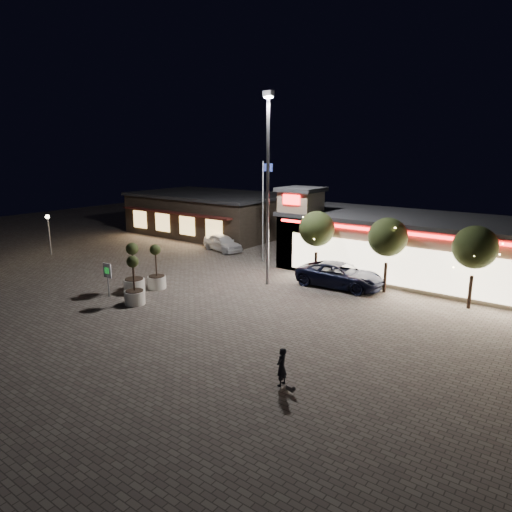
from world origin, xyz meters
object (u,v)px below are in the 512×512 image
Objects in this scene: white_sedan at (223,243)px; planter_left at (157,275)px; planter_mid at (134,277)px; valet_sign at (107,273)px; pickup_truck at (340,275)px; pedestrian at (282,367)px.

planter_left reaches higher than white_sedan.
white_sedan is at bearing 105.57° from planter_mid.
planter_mid is 1.66m from valet_sign.
pickup_truck is at bearing -89.70° from white_sedan.
white_sedan is 2.85× the size of pedestrian.
white_sedan is 11.74m from planter_left.
pickup_truck is 14.78m from valet_sign.
pickup_truck is at bearing 44.73° from valet_sign.
white_sedan is (-13.35, 3.63, -0.06)m from pickup_truck.
valet_sign is (-10.49, -10.39, 0.68)m from pickup_truck.
white_sedan is 2.05× the size of valet_sign.
valet_sign reaches higher than pedestrian.
pickup_truck is 12.02m from planter_left.
pickup_truck is 13.30m from planter_mid.
pickup_truck is 2.72× the size of valet_sign.
white_sedan is 1.35× the size of planter_mid.
pedestrian reaches higher than white_sedan.
pedestrian is 14.62m from planter_left.
pickup_truck is 1.96× the size of planter_left.
planter_mid reaches higher than pickup_truck.
planter_left is (3.90, -11.07, 0.16)m from white_sedan.
planter_left is at bearing -116.14° from pedestrian.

